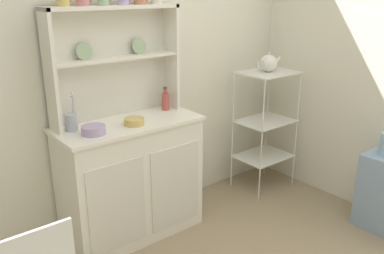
{
  "coord_description": "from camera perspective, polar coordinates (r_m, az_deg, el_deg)",
  "views": [
    {
      "loc": [
        -1.36,
        -0.95,
        1.71
      ],
      "look_at": [
        0.29,
        1.12,
        0.81
      ],
      "focal_mm": 38.36,
      "sensor_mm": 36.0,
      "label": 1
    }
  ],
  "objects": [
    {
      "name": "jam_bottle",
      "position": [
        3.03,
        -3.72,
        3.66
      ],
      "size": [
        0.05,
        0.05,
        0.17
      ],
      "color": "#B74C47",
      "rests_on": "hutch_cabinet"
    },
    {
      "name": "bowl_floral_medium",
      "position": [
        2.73,
        -8.06,
        0.76
      ],
      "size": [
        0.13,
        0.13,
        0.05
      ],
      "primitive_type": "cylinder",
      "color": "#DBB760",
      "rests_on": "hutch_cabinet"
    },
    {
      "name": "wall_back",
      "position": [
        2.95,
        -10.77,
        9.38
      ],
      "size": [
        3.84,
        0.05,
        2.5
      ],
      "primitive_type": "cube",
      "color": "silver",
      "rests_on": "ground"
    },
    {
      "name": "utensil_jar",
      "position": [
        2.69,
        -16.43,
        0.75
      ],
      "size": [
        0.08,
        0.08,
        0.25
      ],
      "color": "#B2B7C6",
      "rests_on": "hutch_cabinet"
    },
    {
      "name": "hutch_cabinet",
      "position": [
        2.95,
        -8.41,
        -7.06
      ],
      "size": [
        0.99,
        0.45,
        0.86
      ],
      "color": "white",
      "rests_on": "ground"
    },
    {
      "name": "hutch_shelf_unit",
      "position": [
        2.83,
        -10.95,
        9.86
      ],
      "size": [
        0.92,
        0.18,
        0.75
      ],
      "color": "silver",
      "rests_on": "hutch_cabinet"
    },
    {
      "name": "porcelain_teapot",
      "position": [
        3.49,
        10.6,
        8.71
      ],
      "size": [
        0.23,
        0.14,
        0.17
      ],
      "color": "white",
      "rests_on": "bakers_rack"
    },
    {
      "name": "bakers_rack",
      "position": [
        3.6,
        10.18,
        1.46
      ],
      "size": [
        0.47,
        0.36,
        1.05
      ],
      "color": "silver",
      "rests_on": "ground"
    },
    {
      "name": "bowl_mixing_large",
      "position": [
        2.6,
        -13.53,
        -0.41
      ],
      "size": [
        0.15,
        0.15,
        0.05
      ],
      "primitive_type": "cylinder",
      "color": "#B79ECC",
      "rests_on": "hutch_cabinet"
    }
  ]
}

